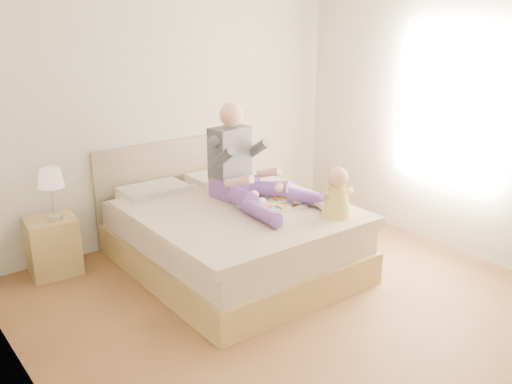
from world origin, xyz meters
TOP-DOWN VIEW (x-y plane):
  - room at (0.08, 0.01)m, footprint 4.02×4.22m
  - bed at (0.00, 1.08)m, footprint 1.70×2.18m
  - nightstand at (-1.34, 1.88)m, footprint 0.46×0.42m
  - lamp at (-1.31, 1.84)m, footprint 0.23×0.23m
  - adult at (0.19, 1.07)m, footprint 0.75×1.12m
  - tray at (0.24, 0.74)m, footprint 0.52×0.41m
  - baby at (0.54, 0.25)m, footprint 0.28×0.39m

SIDE VIEW (x-z plane):
  - nightstand at x=-1.34m, z-range 0.00..0.52m
  - bed at x=0.00m, z-range -0.18..0.82m
  - tray at x=0.24m, z-range 0.57..0.71m
  - baby at x=0.54m, z-range 0.57..1.00m
  - lamp at x=-1.31m, z-range 0.64..1.10m
  - adult at x=0.19m, z-range 0.42..1.32m
  - room at x=0.08m, z-range 0.15..2.87m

